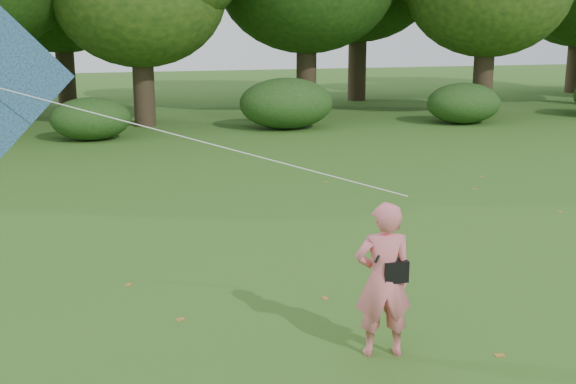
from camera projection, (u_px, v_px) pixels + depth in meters
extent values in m
plane|color=#265114|center=(425.00, 334.00, 9.26)|extent=(100.00, 100.00, 0.00)
imported|color=#EB6E7A|center=(383.00, 280.00, 8.50)|extent=(0.76, 0.56, 1.89)
cube|color=black|center=(394.00, 271.00, 8.48)|extent=(0.30, 0.20, 0.26)
cylinder|color=black|center=(386.00, 242.00, 8.35)|extent=(0.33, 0.14, 0.47)
cylinder|color=white|center=(196.00, 140.00, 8.03)|extent=(4.70, 1.09, 1.35)
cylinder|color=#3A2D1E|center=(144.00, 84.00, 27.15)|extent=(0.80, 0.80, 3.15)
cylinder|color=#3A2D1E|center=(306.00, 70.00, 30.76)|extent=(0.86, 0.86, 3.67)
cylinder|color=#3A2D1E|center=(483.00, 74.00, 30.23)|extent=(0.83, 0.83, 3.43)
cylinder|color=#3A2D1E|center=(66.00, 68.00, 33.37)|extent=(0.84, 0.84, 3.50)
cylinder|color=#3A2D1E|center=(357.00, 59.00, 35.96)|extent=(0.90, 0.90, 4.02)
cylinder|color=#3A2D1E|center=(575.00, 60.00, 39.82)|extent=(0.85, 0.85, 3.57)
ellipsoid|color=#264919|center=(91.00, 119.00, 24.11)|extent=(2.66, 2.09, 1.42)
ellipsoid|color=#264919|center=(286.00, 103.00, 26.60)|extent=(3.50, 2.75, 1.88)
ellipsoid|color=#264919|center=(464.00, 103.00, 27.97)|extent=(2.94, 2.31, 1.58)
cube|color=olive|center=(481.00, 176.00, 18.59)|extent=(0.13, 0.14, 0.01)
cube|color=olive|center=(128.00, 285.00, 10.97)|extent=(0.13, 0.14, 0.01)
cube|color=olive|center=(499.00, 355.00, 8.67)|extent=(0.13, 0.09, 0.01)
cube|color=olive|center=(560.00, 212.00, 15.16)|extent=(0.10, 0.13, 0.01)
cube|color=olive|center=(325.00, 298.00, 10.45)|extent=(0.11, 0.14, 0.01)
cube|color=olive|center=(180.00, 319.00, 9.71)|extent=(0.14, 0.11, 0.01)
cube|color=olive|center=(474.00, 189.00, 17.22)|extent=(0.12, 0.08, 0.01)
cube|color=olive|center=(325.00, 182.00, 17.96)|extent=(0.14, 0.11, 0.01)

